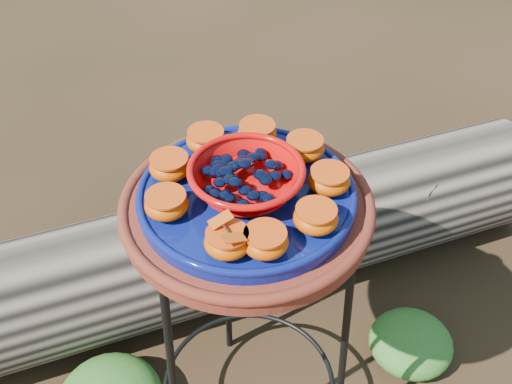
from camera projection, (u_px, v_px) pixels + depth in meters
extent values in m
cylinder|color=maroon|center=(247.00, 210.00, 1.14)|extent=(0.44, 0.44, 0.04)
cylinder|color=#0B125E|center=(247.00, 197.00, 1.12)|extent=(0.38, 0.38, 0.03)
ellipsoid|color=#D24200|center=(228.00, 242.00, 0.99)|extent=(0.07, 0.07, 0.04)
ellipsoid|color=#D24200|center=(265.00, 242.00, 0.99)|extent=(0.07, 0.07, 0.04)
ellipsoid|color=#D24200|center=(316.00, 218.00, 1.03)|extent=(0.07, 0.07, 0.04)
ellipsoid|color=#D24200|center=(329.00, 180.00, 1.10)|extent=(0.07, 0.07, 0.04)
ellipsoid|color=#D24200|center=(305.00, 148.00, 1.17)|extent=(0.07, 0.07, 0.04)
ellipsoid|color=#D24200|center=(257.00, 133.00, 1.20)|extent=(0.07, 0.07, 0.04)
ellipsoid|color=#D24200|center=(206.00, 140.00, 1.19)|extent=(0.07, 0.07, 0.04)
ellipsoid|color=#D24200|center=(170.00, 167.00, 1.13)|extent=(0.07, 0.07, 0.04)
ellipsoid|color=#D24200|center=(166.00, 204.00, 1.06)|extent=(0.07, 0.07, 0.04)
ellipsoid|color=#2F5E20|center=(411.00, 342.00, 1.72)|extent=(0.23, 0.23, 0.11)
ellipsoid|color=#2F5E20|center=(160.00, 277.00, 1.87)|extent=(0.28, 0.28, 0.14)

